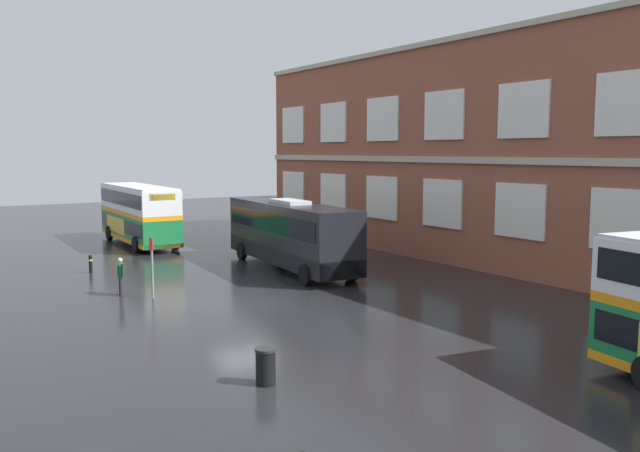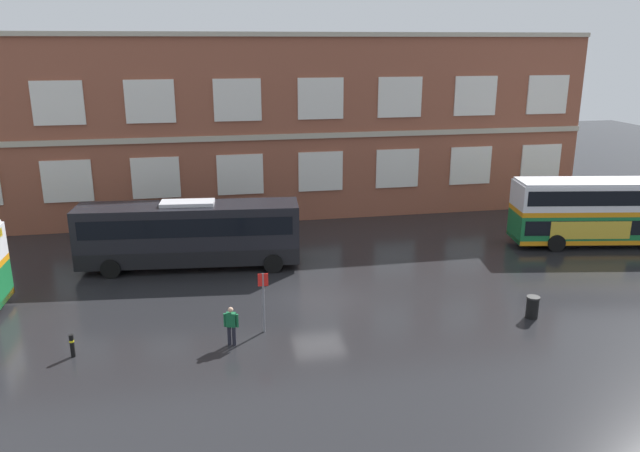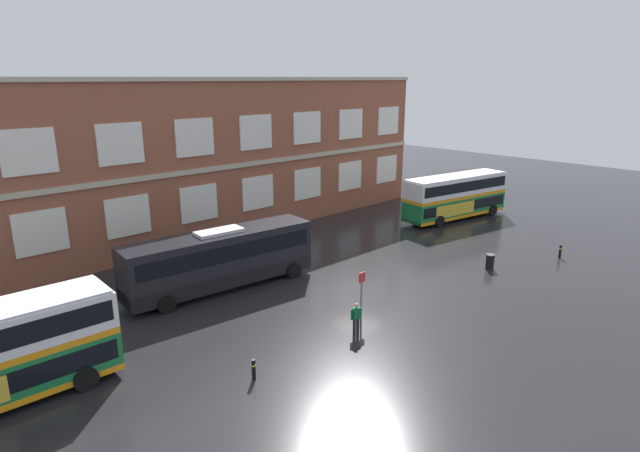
{
  "view_description": "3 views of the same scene",
  "coord_description": "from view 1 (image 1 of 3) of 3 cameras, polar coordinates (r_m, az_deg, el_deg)",
  "views": [
    {
      "loc": [
        24.79,
        -12.18,
        6.45
      ],
      "look_at": [
        2.26,
        2.41,
        3.38
      ],
      "focal_mm": 36.86,
      "sensor_mm": 36.0,
      "label": 1
    },
    {
      "loc": [
        -5.28,
        -27.5,
        12.11
      ],
      "look_at": [
        0.66,
        3.07,
        2.83
      ],
      "focal_mm": 34.8,
      "sensor_mm": 36.0,
      "label": 2
    },
    {
      "loc": [
        -22.26,
        -20.13,
        12.68
      ],
      "look_at": [
        1.02,
        4.52,
        2.92
      ],
      "focal_mm": 29.01,
      "sensor_mm": 36.0,
      "label": 3
    }
  ],
  "objects": [
    {
      "name": "safety_bollard_west",
      "position": [
        37.0,
        -19.3,
        -3.11
      ],
      "size": [
        0.19,
        0.19,
        0.95
      ],
      "color": "black",
      "rests_on": "ground"
    },
    {
      "name": "brick_terminal_building",
      "position": [
        39.01,
        17.81,
        5.88
      ],
      "size": [
        44.41,
        8.19,
        12.73
      ],
      "color": "brown",
      "rests_on": "ground"
    },
    {
      "name": "waiting_passenger",
      "position": [
        30.85,
        -16.94,
        -4.06
      ],
      "size": [
        0.63,
        0.35,
        1.7
      ],
      "color": "black",
      "rests_on": "ground"
    },
    {
      "name": "double_decker_near",
      "position": [
        47.26,
        -15.48,
        1.07
      ],
      "size": [
        11.08,
        3.14,
        4.07
      ],
      "color": "#197038",
      "rests_on": "ground"
    },
    {
      "name": "station_litter_bin",
      "position": [
        18.65,
        -4.74,
        -12.03
      ],
      "size": [
        0.6,
        0.6,
        1.03
      ],
      "color": "black",
      "rests_on": "ground"
    },
    {
      "name": "touring_coach",
      "position": [
        36.09,
        -2.64,
        -0.71
      ],
      "size": [
        12.19,
        3.78,
        3.8
      ],
      "color": "black",
      "rests_on": "ground"
    },
    {
      "name": "bus_stand_flag",
      "position": [
        29.65,
        -14.39,
        -3.02
      ],
      "size": [
        0.44,
        0.1,
        2.7
      ],
      "color": "slate",
      "rests_on": "ground"
    },
    {
      "name": "ground_plane",
      "position": [
        29.27,
        -3.09,
        -6.21
      ],
      "size": [
        120.0,
        120.0,
        0.0
      ],
      "primitive_type": "plane",
      "color": "black"
    }
  ]
}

